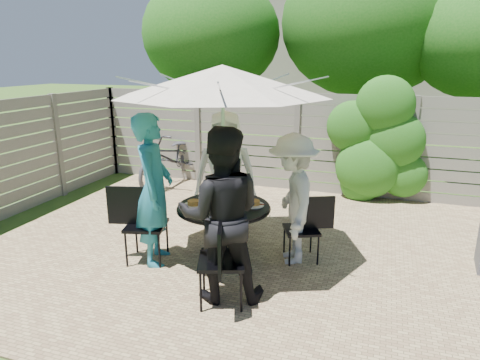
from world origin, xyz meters
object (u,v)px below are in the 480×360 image
(chair_back, at_px, (226,214))
(plate_left, at_px, (194,204))
(person_front, at_px, (221,216))
(chair_right, at_px, (302,242))
(glass_back, at_px, (216,193))
(patio_table, at_px, (224,223))
(bicycle, at_px, (172,158))
(chair_front, at_px, (222,278))
(glass_left, at_px, (201,203))
(person_back, at_px, (225,175))
(coffee_cup, at_px, (232,195))
(chair_left, at_px, (146,239))
(syrup_jug, at_px, (219,198))
(person_left, at_px, (154,190))
(glass_right, at_px, (245,197))
(person_right, at_px, (293,200))
(plate_right, at_px, (254,204))
(umbrella, at_px, (222,81))
(plate_front, at_px, (223,214))
(plate_back, at_px, (225,194))

(chair_back, height_order, plate_left, chair_back)
(person_front, bearing_deg, chair_right, -139.23)
(glass_back, bearing_deg, patio_table, -48.72)
(plate_left, height_order, bicycle, bicycle)
(chair_front, xyz_separation_m, plate_left, (-0.66, 0.79, 0.47))
(patio_table, relative_size, glass_left, 10.13)
(person_back, distance_m, person_front, 1.66)
(chair_right, distance_m, bicycle, 3.95)
(coffee_cup, bearing_deg, chair_left, -149.13)
(person_front, distance_m, syrup_jug, 0.89)
(bicycle, bearing_deg, glass_left, -51.43)
(person_left, height_order, chair_right, person_left)
(person_back, distance_m, plate_left, 0.91)
(chair_left, xyz_separation_m, glass_back, (0.73, 0.53, 0.51))
(chair_left, height_order, glass_back, chair_left)
(chair_back, bearing_deg, glass_right, 21.71)
(person_back, distance_m, chair_front, 1.89)
(chair_front, relative_size, glass_right, 6.84)
(person_right, bearing_deg, bicycle, -149.97)
(person_left, bearing_deg, chair_right, -89.96)
(chair_back, bearing_deg, glass_back, -3.58)
(patio_table, bearing_deg, person_front, -70.72)
(plate_right, xyz_separation_m, glass_back, (-0.52, 0.09, 0.05))
(person_right, bearing_deg, person_back, -135.00)
(chair_left, distance_m, coffee_cup, 1.20)
(chair_back, distance_m, person_back, 0.64)
(chair_left, xyz_separation_m, glass_right, (1.12, 0.50, 0.51))
(person_back, height_order, chair_front, person_back)
(umbrella, height_order, chair_front, umbrella)
(glass_left, bearing_deg, person_right, 24.78)
(chair_left, xyz_separation_m, plate_left, (0.57, 0.20, 0.46))
(syrup_jug, bearing_deg, chair_right, 16.55)
(plate_left, relative_size, plate_front, 1.00)
(chair_back, distance_m, plate_front, 1.41)
(person_back, bearing_deg, glass_right, -70.30)
(chair_back, distance_m, bicycle, 2.65)
(plate_back, height_order, plate_left, same)
(chair_back, relative_size, plate_left, 3.38)
(chair_right, height_order, glass_back, glass_back)
(person_right, xyz_separation_m, bicycle, (-2.94, 2.53, -0.25))
(glass_back, height_order, glass_right, same)
(glass_back, xyz_separation_m, coffee_cup, (0.21, 0.03, -0.01))
(person_left, distance_m, bicycle, 3.39)
(person_right, bearing_deg, chair_back, -139.34)
(umbrella, relative_size, person_left, 1.68)
(umbrella, xyz_separation_m, plate_front, (0.12, -0.34, -1.45))
(chair_back, distance_m, plate_right, 1.14)
(plate_back, distance_m, glass_right, 0.37)
(plate_back, relative_size, bicycle, 0.12)
(coffee_cup, bearing_deg, chair_back, 116.83)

